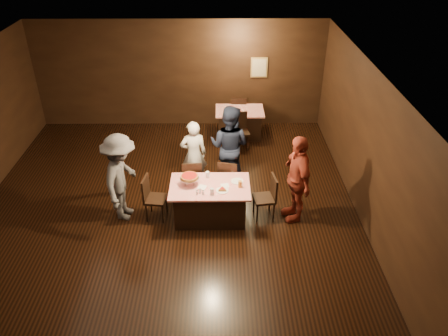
{
  "coord_description": "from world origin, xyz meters",
  "views": [
    {
      "loc": [
        1.12,
        -6.66,
        5.63
      ],
      "look_at": [
        1.19,
        0.85,
        1.0
      ],
      "focal_mm": 35.0,
      "sensor_mm": 36.0,
      "label": 1
    }
  ],
  "objects_px": {
    "glass_front_left": "(212,191)",
    "main_table": "(210,201)",
    "plate_empty": "(237,181)",
    "glass_amber": "(240,184)",
    "chair_back_far": "(239,111)",
    "chair_end_right": "(264,198)",
    "pizza_stand": "(189,177)",
    "chair_far_left": "(192,178)",
    "diner_white_jacket": "(194,155)",
    "chair_end_left": "(156,198)",
    "back_table": "(239,123)",
    "diner_grey_knit": "(121,178)",
    "diner_navy_hoodie": "(229,146)",
    "chair_far_right": "(229,178)",
    "glass_back": "(208,175)",
    "diner_red_shirt": "(297,178)",
    "chair_back_near": "(241,132)"
  },
  "relations": [
    {
      "from": "diner_navy_hoodie",
      "to": "glass_back",
      "type": "xyz_separation_m",
      "value": [
        -0.47,
        -1.0,
        -0.12
      ]
    },
    {
      "from": "back_table",
      "to": "diner_navy_hoodie",
      "type": "distance_m",
      "value": 2.44
    },
    {
      "from": "chair_far_left",
      "to": "glass_back",
      "type": "distance_m",
      "value": 0.68
    },
    {
      "from": "glass_amber",
      "to": "chair_end_left",
      "type": "bearing_deg",
      "value": 178.32
    },
    {
      "from": "diner_white_jacket",
      "to": "chair_end_left",
      "type": "bearing_deg",
      "value": 49.9
    },
    {
      "from": "back_table",
      "to": "glass_amber",
      "type": "bearing_deg",
      "value": -92.26
    },
    {
      "from": "chair_far_left",
      "to": "chair_far_right",
      "type": "xyz_separation_m",
      "value": [
        0.8,
        0.0,
        0.0
      ]
    },
    {
      "from": "chair_far_left",
      "to": "chair_back_far",
      "type": "xyz_separation_m",
      "value": [
        1.15,
        3.5,
        0.0
      ]
    },
    {
      "from": "chair_back_near",
      "to": "pizza_stand",
      "type": "xyz_separation_m",
      "value": [
        -1.15,
        -2.9,
        0.48
      ]
    },
    {
      "from": "main_table",
      "to": "diner_navy_hoodie",
      "type": "relative_size",
      "value": 0.83
    },
    {
      "from": "pizza_stand",
      "to": "glass_front_left",
      "type": "bearing_deg",
      "value": -37.87
    },
    {
      "from": "glass_front_left",
      "to": "chair_end_right",
      "type": "bearing_deg",
      "value": 15.95
    },
    {
      "from": "diner_white_jacket",
      "to": "chair_end_right",
      "type": "bearing_deg",
      "value": 132.34
    },
    {
      "from": "pizza_stand",
      "to": "back_table",
      "type": "bearing_deg",
      "value": 72.34
    },
    {
      "from": "diner_red_shirt",
      "to": "chair_far_left",
      "type": "bearing_deg",
      "value": -121.04
    },
    {
      "from": "diner_grey_knit",
      "to": "diner_navy_hoodie",
      "type": "bearing_deg",
      "value": -52.72
    },
    {
      "from": "pizza_stand",
      "to": "plate_empty",
      "type": "bearing_deg",
      "value": 6.01
    },
    {
      "from": "chair_end_left",
      "to": "diner_grey_knit",
      "type": "xyz_separation_m",
      "value": [
        -0.65,
        0.06,
        0.46
      ]
    },
    {
      "from": "diner_white_jacket",
      "to": "diner_red_shirt",
      "type": "relative_size",
      "value": 0.86
    },
    {
      "from": "chair_back_far",
      "to": "chair_end_right",
      "type": "bearing_deg",
      "value": 96.88
    },
    {
      "from": "chair_far_right",
      "to": "chair_end_left",
      "type": "bearing_deg",
      "value": 39.56
    },
    {
      "from": "chair_back_far",
      "to": "diner_red_shirt",
      "type": "xyz_separation_m",
      "value": [
        0.98,
        -4.26,
        0.46
      ]
    },
    {
      "from": "main_table",
      "to": "back_table",
      "type": "distance_m",
      "value": 3.73
    },
    {
      "from": "diner_navy_hoodie",
      "to": "diner_grey_knit",
      "type": "xyz_separation_m",
      "value": [
        -2.16,
        -1.24,
        -0.02
      ]
    },
    {
      "from": "diner_red_shirt",
      "to": "pizza_stand",
      "type": "distance_m",
      "value": 2.12
    },
    {
      "from": "chair_end_right",
      "to": "plate_empty",
      "type": "height_order",
      "value": "chair_end_right"
    },
    {
      "from": "chair_far_right",
      "to": "diner_white_jacket",
      "type": "height_order",
      "value": "diner_white_jacket"
    },
    {
      "from": "diner_grey_knit",
      "to": "diner_red_shirt",
      "type": "height_order",
      "value": "diner_red_shirt"
    },
    {
      "from": "glass_front_left",
      "to": "main_table",
      "type": "bearing_deg",
      "value": 99.46
    },
    {
      "from": "chair_end_left",
      "to": "diner_white_jacket",
      "type": "height_order",
      "value": "diner_white_jacket"
    },
    {
      "from": "chair_back_far",
      "to": "diner_grey_knit",
      "type": "bearing_deg",
      "value": 61.36
    },
    {
      "from": "chair_end_right",
      "to": "plate_empty",
      "type": "xyz_separation_m",
      "value": [
        -0.55,
        0.15,
        0.3
      ]
    },
    {
      "from": "pizza_stand",
      "to": "glass_front_left",
      "type": "height_order",
      "value": "pizza_stand"
    },
    {
      "from": "main_table",
      "to": "chair_far_left",
      "type": "bearing_deg",
      "value": 118.07
    },
    {
      "from": "main_table",
      "to": "diner_white_jacket",
      "type": "xyz_separation_m",
      "value": [
        -0.38,
        1.19,
        0.42
      ]
    },
    {
      "from": "chair_far_right",
      "to": "chair_back_far",
      "type": "relative_size",
      "value": 1.0
    },
    {
      "from": "plate_empty",
      "to": "glass_amber",
      "type": "relative_size",
      "value": 1.79
    },
    {
      "from": "chair_far_left",
      "to": "diner_white_jacket",
      "type": "distance_m",
      "value": 0.55
    },
    {
      "from": "chair_end_left",
      "to": "pizza_stand",
      "type": "xyz_separation_m",
      "value": [
        0.7,
        0.05,
        0.48
      ]
    },
    {
      "from": "chair_end_right",
      "to": "diner_white_jacket",
      "type": "xyz_separation_m",
      "value": [
        -1.48,
        1.19,
        0.33
      ]
    },
    {
      "from": "chair_back_far",
      "to": "glass_back",
      "type": "height_order",
      "value": "chair_back_far"
    },
    {
      "from": "diner_grey_knit",
      "to": "diner_red_shirt",
      "type": "xyz_separation_m",
      "value": [
        3.47,
        -0.07,
        0.0
      ]
    },
    {
      "from": "back_table",
      "to": "pizza_stand",
      "type": "height_order",
      "value": "pizza_stand"
    },
    {
      "from": "diner_navy_hoodie",
      "to": "glass_front_left",
      "type": "distance_m",
      "value": 1.65
    },
    {
      "from": "plate_empty",
      "to": "glass_front_left",
      "type": "height_order",
      "value": "glass_front_left"
    },
    {
      "from": "diner_navy_hoodie",
      "to": "pizza_stand",
      "type": "xyz_separation_m",
      "value": [
        -0.82,
        -1.25,
        -0.01
      ]
    },
    {
      "from": "chair_far_right",
      "to": "chair_end_left",
      "type": "distance_m",
      "value": 1.68
    },
    {
      "from": "diner_navy_hoodie",
      "to": "diner_white_jacket",
      "type": "bearing_deg",
      "value": 29.8
    },
    {
      "from": "chair_back_far",
      "to": "pizza_stand",
      "type": "bearing_deg",
      "value": 76.86
    },
    {
      "from": "chair_end_left",
      "to": "diner_navy_hoodie",
      "type": "distance_m",
      "value": 2.06
    }
  ]
}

